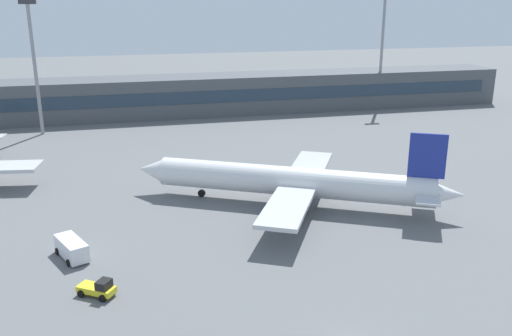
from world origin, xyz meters
TOP-DOWN VIEW (x-y plane):
  - ground_plane at (0.00, 40.00)m, footprint 400.00×400.00m
  - terminal_building at (0.00, 95.16)m, footprint 156.13×12.13m
  - airplane_near at (4.51, 32.02)m, footprint 40.49×29.39m
  - baggage_tug_yellow at (-19.99, 13.76)m, footprint 3.82×3.27m
  - service_van_white at (-22.96, 22.65)m, footprint 3.96×5.56m
  - floodlight_tower_west at (-32.77, 82.45)m, footprint 3.20×0.80m
  - floodlight_tower_east at (46.64, 91.88)m, footprint 3.20×0.80m

SIDE VIEW (x-z plane):
  - ground_plane at x=0.00m, z-range 0.00..0.00m
  - baggage_tug_yellow at x=-19.99m, z-range -0.08..1.67m
  - service_van_white at x=-22.96m, z-range 0.07..2.15m
  - airplane_near at x=4.51m, z-range -2.14..8.83m
  - terminal_building at x=0.00m, z-range 0.00..9.00m
  - floodlight_tower_west at x=-32.77m, z-range 2.04..28.79m
  - floodlight_tower_east at x=46.64m, z-range 2.09..32.40m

